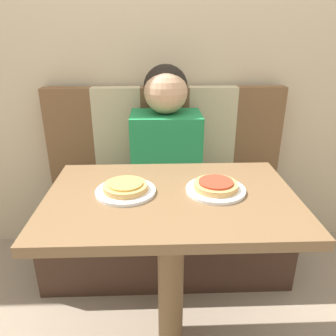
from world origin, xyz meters
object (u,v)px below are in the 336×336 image
(plate_left, at_px, (126,191))
(pizza_right, at_px, (216,185))
(person, at_px, (166,138))
(pizza_left, at_px, (125,186))
(plate_right, at_px, (216,190))

(plate_left, xyz_separation_m, pizza_right, (0.31, 0.00, 0.02))
(person, height_order, pizza_left, person)
(plate_right, relative_size, pizza_right, 1.36)
(plate_left, height_order, pizza_left, pizza_left)
(plate_left, relative_size, plate_right, 1.00)
(person, xyz_separation_m, plate_right, (0.16, -0.56, -0.02))
(person, relative_size, pizza_left, 4.59)
(person, relative_size, plate_right, 3.38)
(plate_right, distance_m, pizza_right, 0.02)
(person, xyz_separation_m, pizza_left, (-0.16, -0.56, 0.00))
(person, relative_size, plate_left, 3.38)
(person, xyz_separation_m, plate_left, (-0.16, -0.56, -0.02))
(pizza_left, height_order, pizza_right, same)
(plate_left, xyz_separation_m, pizza_left, (0.00, 0.00, 0.02))
(person, xyz_separation_m, pizza_right, (0.16, -0.56, 0.00))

